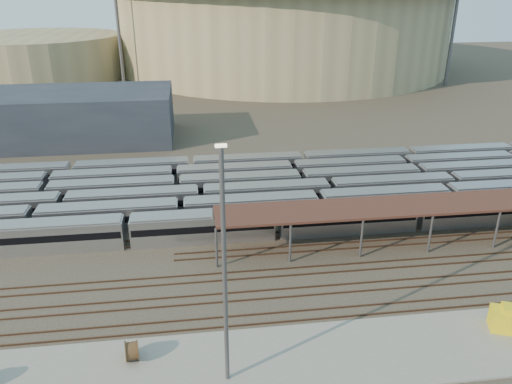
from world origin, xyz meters
name	(u,v)px	position (x,y,z in m)	size (l,w,h in m)	color
ground	(287,268)	(0.00, 0.00, 0.00)	(420.00, 420.00, 0.00)	#383026
apron	(263,362)	(-5.00, -15.00, 0.10)	(50.00, 9.00, 0.20)	gray
subway_trains	(304,189)	(6.09, 18.50, 1.80)	(121.40, 23.90, 3.60)	#B3B2B7
inspection_shed	(456,204)	(22.00, 4.00, 4.98)	(60.30, 6.00, 5.30)	#515256
empty_tracks	(296,292)	(0.00, -5.00, 0.09)	(170.00, 9.62, 0.18)	#4C3323
stadium	(283,22)	(25.00, 140.00, 16.47)	(124.00, 124.00, 32.50)	gray
secondary_arena	(37,57)	(-60.00, 130.00, 7.00)	(56.00, 56.00, 14.00)	gray
service_building	(68,117)	(-35.00, 55.00, 5.00)	(42.00, 20.00, 10.00)	#1E232D
floodlight_0	(117,17)	(-30.00, 110.00, 20.65)	(4.00, 1.00, 38.40)	#515256
floodlight_2	(455,16)	(70.00, 100.00, 20.65)	(4.00, 1.00, 38.40)	#515256
floodlight_3	(185,8)	(-10.00, 160.00, 20.65)	(4.00, 1.00, 38.40)	#515256
cable_reel_east	(132,351)	(-16.22, -13.25, 1.13)	(1.86, 1.86, 1.03)	brown
yard_light_pole	(225,273)	(-8.22, -16.56, 10.42)	(0.82, 0.36, 20.27)	#515256
yellow_equipment	(509,320)	(18.50, -13.82, 1.23)	(3.31, 2.07, 2.07)	gold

